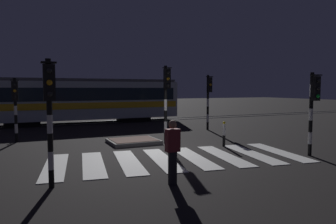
{
  "coord_description": "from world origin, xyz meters",
  "views": [
    {
      "loc": [
        -4.98,
        -11.4,
        2.53
      ],
      "look_at": [
        1.33,
        2.25,
        1.4
      ],
      "focal_mm": 33.13,
      "sensor_mm": 36.0,
      "label": 1
    }
  ],
  "objects_px": {
    "traffic_light_corner_near_right": "(313,101)",
    "bollard_island_edge": "(224,134)",
    "traffic_light_corner_near_left": "(50,103)",
    "tram": "(82,100)",
    "traffic_light_median_centre": "(166,92)",
    "traffic_light_corner_far_right": "(209,94)",
    "pedestrian_waiting_at_kerb": "(173,152)",
    "traffic_light_corner_far_left": "(15,100)"
  },
  "relations": [
    {
      "from": "pedestrian_waiting_at_kerb",
      "to": "bollard_island_edge",
      "type": "distance_m",
      "value": 5.88
    },
    {
      "from": "traffic_light_corner_near_right",
      "to": "bollard_island_edge",
      "type": "height_order",
      "value": "traffic_light_corner_near_right"
    },
    {
      "from": "tram",
      "to": "traffic_light_corner_near_left",
      "type": "bearing_deg",
      "value": -102.06
    },
    {
      "from": "traffic_light_corner_near_right",
      "to": "pedestrian_waiting_at_kerb",
      "type": "relative_size",
      "value": 1.84
    },
    {
      "from": "traffic_light_corner_far_right",
      "to": "bollard_island_edge",
      "type": "relative_size",
      "value": 3.04
    },
    {
      "from": "traffic_light_corner_far_right",
      "to": "traffic_light_corner_near_left",
      "type": "bearing_deg",
      "value": -140.64
    },
    {
      "from": "traffic_light_corner_near_left",
      "to": "tram",
      "type": "xyz_separation_m",
      "value": [
        3.21,
        15.0,
        -0.42
      ]
    },
    {
      "from": "bollard_island_edge",
      "to": "pedestrian_waiting_at_kerb",
      "type": "bearing_deg",
      "value": -138.22
    },
    {
      "from": "pedestrian_waiting_at_kerb",
      "to": "bollard_island_edge",
      "type": "height_order",
      "value": "pedestrian_waiting_at_kerb"
    },
    {
      "from": "traffic_light_corner_far_left",
      "to": "bollard_island_edge",
      "type": "relative_size",
      "value": 2.73
    },
    {
      "from": "traffic_light_corner_near_right",
      "to": "traffic_light_corner_far_right",
      "type": "bearing_deg",
      "value": 86.71
    },
    {
      "from": "traffic_light_median_centre",
      "to": "bollard_island_edge",
      "type": "xyz_separation_m",
      "value": [
        2.01,
        -1.69,
        -1.8
      ]
    },
    {
      "from": "traffic_light_corner_far_right",
      "to": "traffic_light_corner_near_right",
      "type": "height_order",
      "value": "traffic_light_corner_far_right"
    },
    {
      "from": "traffic_light_corner_near_left",
      "to": "pedestrian_waiting_at_kerb",
      "type": "xyz_separation_m",
      "value": [
        2.94,
        -0.96,
        -1.29
      ]
    },
    {
      "from": "bollard_island_edge",
      "to": "tram",
      "type": "bearing_deg",
      "value": 108.84
    },
    {
      "from": "traffic_light_median_centre",
      "to": "tram",
      "type": "bearing_deg",
      "value": 101.48
    },
    {
      "from": "traffic_light_corner_near_left",
      "to": "traffic_light_corner_far_left",
      "type": "bearing_deg",
      "value": 97.0
    },
    {
      "from": "tram",
      "to": "bollard_island_edge",
      "type": "distance_m",
      "value": 12.79
    },
    {
      "from": "traffic_light_corner_far_left",
      "to": "traffic_light_corner_near_left",
      "type": "bearing_deg",
      "value": -83.0
    },
    {
      "from": "traffic_light_corner_far_right",
      "to": "tram",
      "type": "relative_size",
      "value": 0.23
    },
    {
      "from": "traffic_light_median_centre",
      "to": "tram",
      "type": "height_order",
      "value": "tram"
    },
    {
      "from": "traffic_light_corner_far_left",
      "to": "pedestrian_waiting_at_kerb",
      "type": "bearing_deg",
      "value": -66.2
    },
    {
      "from": "traffic_light_median_centre",
      "to": "traffic_light_corner_far_left",
      "type": "bearing_deg",
      "value": 152.53
    },
    {
      "from": "traffic_light_corner_near_right",
      "to": "bollard_island_edge",
      "type": "distance_m",
      "value": 3.85
    },
    {
      "from": "traffic_light_median_centre",
      "to": "bollard_island_edge",
      "type": "relative_size",
      "value": 3.22
    },
    {
      "from": "traffic_light_corner_near_right",
      "to": "pedestrian_waiting_at_kerb",
      "type": "bearing_deg",
      "value": -171.75
    },
    {
      "from": "traffic_light_corner_near_left",
      "to": "bollard_island_edge",
      "type": "xyz_separation_m",
      "value": [
        7.32,
        2.95,
        -1.61
      ]
    },
    {
      "from": "traffic_light_corner_far_right",
      "to": "traffic_light_corner_near_left",
      "type": "height_order",
      "value": "traffic_light_corner_far_right"
    },
    {
      "from": "traffic_light_corner_near_left",
      "to": "traffic_light_median_centre",
      "type": "bearing_deg",
      "value": 41.16
    },
    {
      "from": "tram",
      "to": "pedestrian_waiting_at_kerb",
      "type": "xyz_separation_m",
      "value": [
        -0.27,
        -15.96,
        -0.87
      ]
    },
    {
      "from": "traffic_light_corner_near_left",
      "to": "traffic_light_corner_near_right",
      "type": "distance_m",
      "value": 9.18
    },
    {
      "from": "traffic_light_median_centre",
      "to": "tram",
      "type": "relative_size",
      "value": 0.25
    },
    {
      "from": "traffic_light_corner_far_right",
      "to": "pedestrian_waiting_at_kerb",
      "type": "relative_size",
      "value": 1.97
    },
    {
      "from": "traffic_light_corner_near_left",
      "to": "traffic_light_median_centre",
      "type": "xyz_separation_m",
      "value": [
        5.31,
        4.64,
        0.2
      ]
    },
    {
      "from": "traffic_light_corner_near_left",
      "to": "pedestrian_waiting_at_kerb",
      "type": "bearing_deg",
      "value": -18.07
    },
    {
      "from": "traffic_light_corner_far_right",
      "to": "traffic_light_median_centre",
      "type": "distance_m",
      "value": 5.43
    },
    {
      "from": "traffic_light_corner_far_right",
      "to": "traffic_light_corner_far_left",
      "type": "xyz_separation_m",
      "value": [
        -10.61,
        0.0,
        -0.23
      ]
    },
    {
      "from": "tram",
      "to": "bollard_island_edge",
      "type": "xyz_separation_m",
      "value": [
        4.11,
        -12.05,
        -1.18
      ]
    },
    {
      "from": "traffic_light_corner_near_right",
      "to": "pedestrian_waiting_at_kerb",
      "type": "distance_m",
      "value": 6.42
    },
    {
      "from": "tram",
      "to": "traffic_light_corner_far_left",
      "type": "bearing_deg",
      "value": -120.49
    },
    {
      "from": "traffic_light_median_centre",
      "to": "tram",
      "type": "distance_m",
      "value": 10.59
    },
    {
      "from": "traffic_light_corner_far_right",
      "to": "traffic_light_median_centre",
      "type": "bearing_deg",
      "value": -142.97
    }
  ]
}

